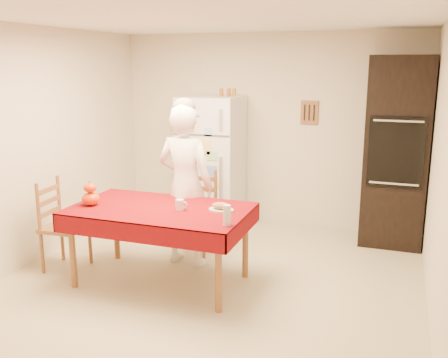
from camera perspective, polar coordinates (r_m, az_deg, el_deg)
The scene contains 17 objects.
floor at distance 4.92m, azimuth -2.15°, elevation -12.32°, with size 4.50×4.50×0.00m, color #BFAE8A.
room_shell at distance 4.47m, azimuth -2.30°, elevation 6.82°, with size 4.02×4.52×2.51m.
refrigerator at distance 6.55m, azimuth -1.43°, elevation 1.99°, with size 0.75×0.74×1.70m.
oven_cabinet at distance 6.13m, azimuth 19.07°, elevation 2.90°, with size 0.70×0.62×2.20m.
dining_table at distance 4.83m, azimuth -7.32°, elevation -4.06°, with size 1.70×1.00×0.76m.
chair_far at distance 5.63m, azimuth -3.08°, elevation -3.45°, with size 0.43×0.42×0.95m.
chair_left at distance 5.47m, azimuth -18.31°, elevation -4.63°, with size 0.43×0.45×0.95m.
seated_woman at distance 5.24m, azimuth -4.42°, elevation -0.77°, with size 0.62×0.41×1.71m, color white.
coffee_mug at distance 4.71m, azimuth -5.08°, elevation -2.94°, with size 0.08×0.08×0.10m, color silver.
pumpkin_lower at distance 5.01m, azimuth -15.00°, elevation -2.19°, with size 0.17×0.17×0.13m, color #D13F04.
pumpkin_upper at distance 4.98m, azimuth -15.07°, elevation -0.96°, with size 0.12×0.12×0.09m, color #E44D05.
wine_glass at distance 4.25m, azimuth 0.34°, elevation -4.15°, with size 0.07×0.07×0.18m, color silver.
bread_plate at distance 4.67m, azimuth -0.32°, elevation -3.55°, with size 0.24×0.24×0.02m, color silver.
bread_loaf at distance 4.66m, azimuth -0.32°, elevation -3.07°, with size 0.18×0.10×0.06m, color #98744A.
spice_jar_left at distance 6.44m, azimuth -0.30°, elevation 9.88°, with size 0.05×0.05×0.10m, color #98501B.
spice_jar_mid at distance 6.41m, azimuth 0.55°, elevation 9.87°, with size 0.05×0.05×0.10m, color brown.
spice_jar_right at distance 6.39m, azimuth 1.16°, elevation 9.85°, with size 0.05×0.05×0.10m, color #96631B.
Camera 1 is at (1.65, -4.12, 2.11)m, focal length 40.00 mm.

